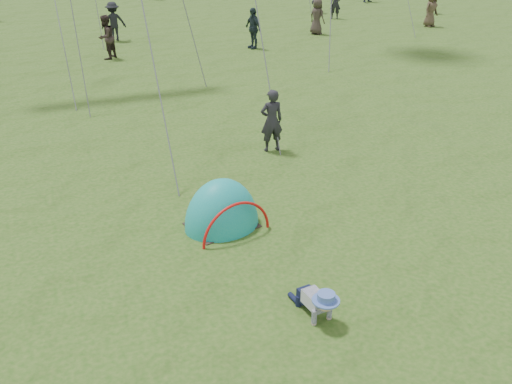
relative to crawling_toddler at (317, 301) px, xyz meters
name	(u,v)px	position (x,y,z in m)	size (l,w,h in m)	color
ground	(322,294)	(0.34, 0.46, -0.29)	(140.00, 140.00, 0.00)	#214A11
crawling_toddler	(317,301)	(0.00, 0.00, 0.00)	(0.54, 0.77, 0.59)	black
popup_tent	(222,225)	(-0.44, 3.23, -0.29)	(1.54, 1.27, 1.99)	#0C8B93
standing_adult	(272,121)	(2.03, 6.46, 0.52)	(0.60, 0.39, 1.63)	black
crowd_person_4	(431,10)	(16.68, 19.13, 0.57)	(0.85, 0.55, 1.74)	#473829
crowd_person_8	(253,28)	(6.05, 17.78, 0.59)	(1.03, 0.43, 1.77)	#202D32
crowd_person_10	(317,17)	(10.16, 19.55, 0.56)	(0.83, 0.54, 1.71)	#332B25
crowd_person_12	(336,4)	(13.16, 23.06, 0.54)	(0.61, 0.40, 1.66)	black
crowd_person_13	(106,37)	(-0.31, 18.22, 0.59)	(0.86, 0.67, 1.78)	#2E2321
crowd_person_15	(113,21)	(0.59, 21.77, 0.59)	(1.15, 0.66, 1.77)	black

